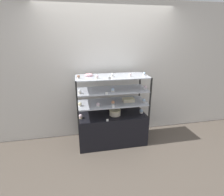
# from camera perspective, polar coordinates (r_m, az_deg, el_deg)

# --- Properties ---
(ground_plane) EXTENTS (20.00, 20.00, 0.00)m
(ground_plane) POSITION_cam_1_polar(r_m,az_deg,el_deg) (3.56, 0.00, -13.95)
(ground_plane) COLOR brown
(back_wall) EXTENTS (8.00, 0.05, 2.60)m
(back_wall) POSITION_cam_1_polar(r_m,az_deg,el_deg) (3.46, -1.42, 8.42)
(back_wall) COLOR silver
(back_wall) RESTS_ON ground_plane
(display_base) EXTENTS (1.27, 0.56, 0.58)m
(display_base) POSITION_cam_1_polar(r_m,az_deg,el_deg) (3.41, 0.00, -9.87)
(display_base) COLOR black
(display_base) RESTS_ON ground_plane
(display_riser_lower) EXTENTS (1.27, 0.56, 0.24)m
(display_riser_lower) POSITION_cam_1_polar(r_m,az_deg,el_deg) (3.19, 0.00, -1.67)
(display_riser_lower) COLOR black
(display_riser_lower) RESTS_ON display_base
(display_riser_middle) EXTENTS (1.27, 0.56, 0.24)m
(display_riser_middle) POSITION_cam_1_polar(r_m,az_deg,el_deg) (3.11, 0.00, 2.53)
(display_riser_middle) COLOR black
(display_riser_middle) RESTS_ON display_riser_lower
(display_riser_upper) EXTENTS (1.27, 0.56, 0.24)m
(display_riser_upper) POSITION_cam_1_polar(r_m,az_deg,el_deg) (3.05, 0.00, 6.92)
(display_riser_upper) COLOR black
(display_riser_upper) RESTS_ON display_riser_middle
(layer_cake_centerpiece) EXTENTS (0.21, 0.21, 0.11)m
(layer_cake_centerpiece) POSITION_cam_1_polar(r_m,az_deg,el_deg) (3.24, 1.00, -4.71)
(layer_cake_centerpiece) COLOR beige
(layer_cake_centerpiece) RESTS_ON display_base
(sheet_cake_frosted) EXTENTS (0.21, 0.15, 0.06)m
(sheet_cake_frosted) POSITION_cam_1_polar(r_m,az_deg,el_deg) (3.24, 5.38, -0.63)
(sheet_cake_frosted) COLOR beige
(sheet_cake_frosted) RESTS_ON display_riser_lower
(cupcake_0) EXTENTS (0.07, 0.07, 0.08)m
(cupcake_0) POSITION_cam_1_polar(r_m,az_deg,el_deg) (3.17, -10.18, -5.94)
(cupcake_0) COLOR #CCB28C
(cupcake_0) RESTS_ON display_base
(cupcake_1) EXTENTS (0.07, 0.07, 0.08)m
(cupcake_1) POSITION_cam_1_polar(r_m,az_deg,el_deg) (3.37, 9.54, -4.29)
(cupcake_1) COLOR white
(cupcake_1) RESTS_ON display_base
(price_tag_0) EXTENTS (0.04, 0.00, 0.04)m
(price_tag_0) POSITION_cam_1_polar(r_m,az_deg,el_deg) (3.02, -1.51, -7.27)
(price_tag_0) COLOR white
(price_tag_0) RESTS_ON display_base
(cupcake_2) EXTENTS (0.06, 0.06, 0.07)m
(cupcake_2) POSITION_cam_1_polar(r_m,az_deg,el_deg) (3.06, -10.43, -2.04)
(cupcake_2) COLOR white
(cupcake_2) RESTS_ON display_riser_lower
(cupcake_3) EXTENTS (0.06, 0.06, 0.07)m
(cupcake_3) POSITION_cam_1_polar(r_m,az_deg,el_deg) (3.00, -4.55, -2.19)
(cupcake_3) COLOR white
(cupcake_3) RESTS_ON display_riser_lower
(cupcake_4) EXTENTS (0.06, 0.06, 0.07)m
(cupcake_4) POSITION_cam_1_polar(r_m,az_deg,el_deg) (3.09, 0.44, -1.51)
(cupcake_4) COLOR white
(cupcake_4) RESTS_ON display_riser_lower
(cupcake_5) EXTENTS (0.06, 0.06, 0.07)m
(cupcake_5) POSITION_cam_1_polar(r_m,az_deg,el_deg) (3.24, 10.37, -0.81)
(cupcake_5) COLOR white
(cupcake_5) RESTS_ON display_riser_lower
(price_tag_1) EXTENTS (0.04, 0.00, 0.04)m
(price_tag_1) POSITION_cam_1_polar(r_m,az_deg,el_deg) (2.94, 0.47, -2.82)
(price_tag_1) COLOR white
(price_tag_1) RESTS_ON display_riser_lower
(cupcake_6) EXTENTS (0.06, 0.06, 0.07)m
(cupcake_6) POSITION_cam_1_polar(r_m,az_deg,el_deg) (2.92, -10.52, 2.03)
(cupcake_6) COLOR beige
(cupcake_6) RESTS_ON display_riser_middle
(cupcake_7) EXTENTS (0.06, 0.06, 0.07)m
(cupcake_7) POSITION_cam_1_polar(r_m,az_deg,el_deg) (2.97, 0.25, 2.64)
(cupcake_7) COLOR white
(cupcake_7) RESTS_ON display_riser_middle
(cupcake_8) EXTENTS (0.06, 0.06, 0.07)m
(cupcake_8) POSITION_cam_1_polar(r_m,az_deg,el_deg) (3.17, 10.84, 3.39)
(cupcake_8) COLOR white
(cupcake_8) RESTS_ON display_riser_middle
(price_tag_2) EXTENTS (0.04, 0.00, 0.04)m
(price_tag_2) POSITION_cam_1_polar(r_m,az_deg,el_deg) (2.83, -1.78, 1.58)
(price_tag_2) COLOR white
(price_tag_2) RESTS_ON display_riser_middle
(cupcake_9) EXTENTS (0.05, 0.05, 0.06)m
(cupcake_9) POSITION_cam_1_polar(r_m,az_deg,el_deg) (2.89, -10.89, 6.77)
(cupcake_9) COLOR white
(cupcake_9) RESTS_ON display_riser_upper
(cupcake_10) EXTENTS (0.05, 0.05, 0.06)m
(cupcake_10) POSITION_cam_1_polar(r_m,az_deg,el_deg) (2.87, -4.92, 6.94)
(cupcake_10) COLOR beige
(cupcake_10) RESTS_ON display_riser_upper
(cupcake_11) EXTENTS (0.05, 0.05, 0.06)m
(cupcake_11) POSITION_cam_1_polar(r_m,az_deg,el_deg) (2.98, 0.10, 7.48)
(cupcake_11) COLOR white
(cupcake_11) RESTS_ON display_riser_upper
(cupcake_12) EXTENTS (0.05, 0.05, 0.06)m
(cupcake_12) POSITION_cam_1_polar(r_m,az_deg,el_deg) (3.03, 5.93, 7.55)
(cupcake_12) COLOR white
(cupcake_12) RESTS_ON display_riser_upper
(cupcake_13) EXTENTS (0.05, 0.05, 0.06)m
(cupcake_13) POSITION_cam_1_polar(r_m,az_deg,el_deg) (3.15, 10.44, 7.79)
(cupcake_13) COLOR white
(cupcake_13) RESTS_ON display_riser_upper
(price_tag_3) EXTENTS (0.04, 0.00, 0.04)m
(price_tag_3) POSITION_cam_1_polar(r_m,az_deg,el_deg) (2.78, -0.75, 6.44)
(price_tag_3) COLOR white
(price_tag_3) RESTS_ON display_riser_upper
(donut_glazed) EXTENTS (0.14, 0.14, 0.04)m
(donut_glazed) POSITION_cam_1_polar(r_m,az_deg,el_deg) (3.07, -7.57, 7.48)
(donut_glazed) COLOR #EFB2BC
(donut_glazed) RESTS_ON display_riser_upper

